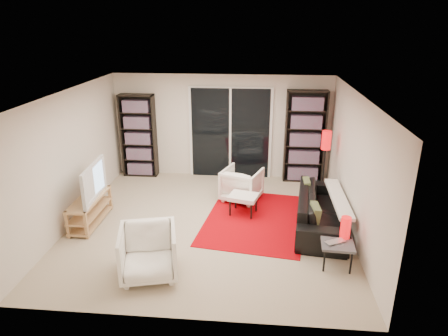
{
  "coord_description": "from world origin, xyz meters",
  "views": [
    {
      "loc": [
        0.87,
        -6.48,
        3.54
      ],
      "look_at": [
        0.25,
        0.3,
        1.0
      ],
      "focal_mm": 32.0,
      "sensor_mm": 36.0,
      "label": 1
    }
  ],
  "objects": [
    {
      "name": "tv",
      "position": [
        -2.16,
        -0.14,
        0.82
      ],
      "size": [
        0.22,
        1.13,
        0.65
      ],
      "primitive_type": "imported",
      "rotation": [
        0.0,
        0.0,
        1.64
      ],
      "color": "black",
      "rests_on": "tv_stand"
    },
    {
      "name": "sofa",
      "position": [
        2.04,
        0.13,
        0.32
      ],
      "size": [
        1.11,
        2.27,
        0.64
      ],
      "primitive_type": "imported",
      "rotation": [
        0.0,
        0.0,
        1.45
      ],
      "color": "black",
      "rests_on": "floor"
    },
    {
      "name": "rug",
      "position": [
        0.85,
        0.26,
        0.01
      ],
      "size": [
        2.13,
        2.67,
        0.01
      ],
      "primitive_type": "cube",
      "rotation": [
        0.0,
        0.0,
        -0.14
      ],
      "color": "#B10008",
      "rests_on": "floor"
    },
    {
      "name": "floor_lamp",
      "position": [
        2.24,
        1.47,
        1.09
      ],
      "size": [
        0.21,
        0.21,
        1.43
      ],
      "color": "black",
      "rests_on": "floor"
    },
    {
      "name": "laptop",
      "position": [
        2.08,
        -1.18,
        0.41
      ],
      "size": [
        0.37,
        0.33,
        0.02
      ],
      "primitive_type": "imported",
      "rotation": [
        0.0,
        0.0,
        0.49
      ],
      "color": "silver",
      "rests_on": "side_table"
    },
    {
      "name": "bookshelf_right",
      "position": [
        1.9,
        2.33,
        1.05
      ],
      "size": [
        0.9,
        0.3,
        2.1
      ],
      "color": "black",
      "rests_on": "ground"
    },
    {
      "name": "side_table",
      "position": [
        2.1,
        -1.13,
        0.36
      ],
      "size": [
        0.51,
        0.51,
        0.4
      ],
      "color": "#4C4C51",
      "rests_on": "floor"
    },
    {
      "name": "sliding_door",
      "position": [
        0.2,
        2.46,
        1.05
      ],
      "size": [
        1.92,
        0.08,
        2.16
      ],
      "color": "white",
      "rests_on": "ground"
    },
    {
      "name": "table_lamp",
      "position": [
        2.22,
        -0.97,
        0.57
      ],
      "size": [
        0.15,
        0.15,
        0.34
      ],
      "primitive_type": "cylinder",
      "color": "red",
      "rests_on": "side_table"
    },
    {
      "name": "wall_left",
      "position": [
        -2.5,
        0.0,
        1.2
      ],
      "size": [
        0.02,
        5.0,
        2.4
      ],
      "primitive_type": "cube",
      "color": "beige",
      "rests_on": "ground"
    },
    {
      "name": "armchair_back",
      "position": [
        0.54,
        1.13,
        0.34
      ],
      "size": [
        0.94,
        0.95,
        0.68
      ],
      "primitive_type": "imported",
      "rotation": [
        0.0,
        0.0,
        2.8
      ],
      "color": "white",
      "rests_on": "floor"
    },
    {
      "name": "floor",
      "position": [
        0.0,
        0.0,
        0.0
      ],
      "size": [
        5.0,
        5.0,
        0.0
      ],
      "primitive_type": "plane",
      "color": "#B8A58E",
      "rests_on": "ground"
    },
    {
      "name": "ceiling",
      "position": [
        0.0,
        0.0,
        2.4
      ],
      "size": [
        5.0,
        5.0,
        0.02
      ],
      "primitive_type": "cube",
      "color": "white",
      "rests_on": "wall_back"
    },
    {
      "name": "tv_stand",
      "position": [
        -2.18,
        -0.14,
        0.26
      ],
      "size": [
        0.39,
        1.22,
        0.5
      ],
      "color": "tan",
      "rests_on": "floor"
    },
    {
      "name": "wall_front",
      "position": [
        0.0,
        -2.5,
        1.2
      ],
      "size": [
        5.0,
        0.02,
        2.4
      ],
      "primitive_type": "cube",
      "color": "beige",
      "rests_on": "ground"
    },
    {
      "name": "ottoman",
      "position": [
        0.61,
        0.47,
        0.34
      ],
      "size": [
        0.62,
        0.55,
        0.4
      ],
      "color": "white",
      "rests_on": "floor"
    },
    {
      "name": "armchair_front",
      "position": [
        -0.68,
        -1.62,
        0.38
      ],
      "size": [
        0.98,
        0.99,
        0.75
      ],
      "primitive_type": "imported",
      "rotation": [
        0.0,
        0.0,
        0.24
      ],
      "color": "white",
      "rests_on": "floor"
    },
    {
      "name": "wall_back",
      "position": [
        0.0,
        2.5,
        1.2
      ],
      "size": [
        5.0,
        0.02,
        2.4
      ],
      "primitive_type": "cube",
      "color": "beige",
      "rests_on": "ground"
    },
    {
      "name": "wall_right",
      "position": [
        2.5,
        0.0,
        1.2
      ],
      "size": [
        0.02,
        5.0,
        2.4
      ],
      "primitive_type": "cube",
      "color": "beige",
      "rests_on": "ground"
    },
    {
      "name": "bookshelf_left",
      "position": [
        -1.95,
        2.33,
        0.98
      ],
      "size": [
        0.8,
        0.3,
        1.95
      ],
      "color": "black",
      "rests_on": "ground"
    }
  ]
}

